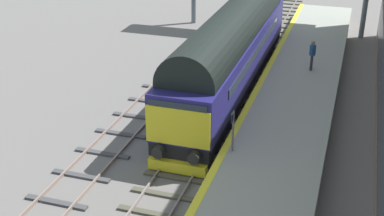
# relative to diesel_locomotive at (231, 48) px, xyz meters

# --- Properties ---
(ground_plane) EXTENTS (140.00, 140.00, 0.00)m
(ground_plane) POSITION_rel_diesel_locomotive_xyz_m (-0.00, -5.43, -2.48)
(ground_plane) COLOR slate
(ground_plane) RESTS_ON ground
(track_main) EXTENTS (2.50, 60.00, 0.15)m
(track_main) POSITION_rel_diesel_locomotive_xyz_m (-0.00, -5.43, -2.42)
(track_main) COLOR gray
(track_main) RESTS_ON ground
(track_adjacent_west) EXTENTS (2.50, 60.00, 0.15)m
(track_adjacent_west) POSITION_rel_diesel_locomotive_xyz_m (-3.55, -5.43, -2.42)
(track_adjacent_west) COLOR gray
(track_adjacent_west) RESTS_ON ground
(station_platform) EXTENTS (4.00, 44.00, 1.01)m
(station_platform) POSITION_rel_diesel_locomotive_xyz_m (3.60, -5.43, -1.98)
(station_platform) COLOR #969A90
(station_platform) RESTS_ON ground
(diesel_locomotive) EXTENTS (2.74, 17.56, 4.68)m
(diesel_locomotive) POSITION_rel_diesel_locomotive_xyz_m (0.00, 0.00, 0.00)
(diesel_locomotive) COLOR black
(diesel_locomotive) RESTS_ON ground
(platform_number_sign) EXTENTS (0.10, 0.44, 1.65)m
(platform_number_sign) POSITION_rel_diesel_locomotive_xyz_m (2.05, -7.93, -0.36)
(platform_number_sign) COLOR slate
(platform_number_sign) RESTS_ON station_platform
(waiting_passenger) EXTENTS (0.35, 0.51, 1.64)m
(waiting_passenger) POSITION_rel_diesel_locomotive_xyz_m (4.02, 2.06, -0.49)
(waiting_passenger) COLOR #35323B
(waiting_passenger) RESTS_ON station_platform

